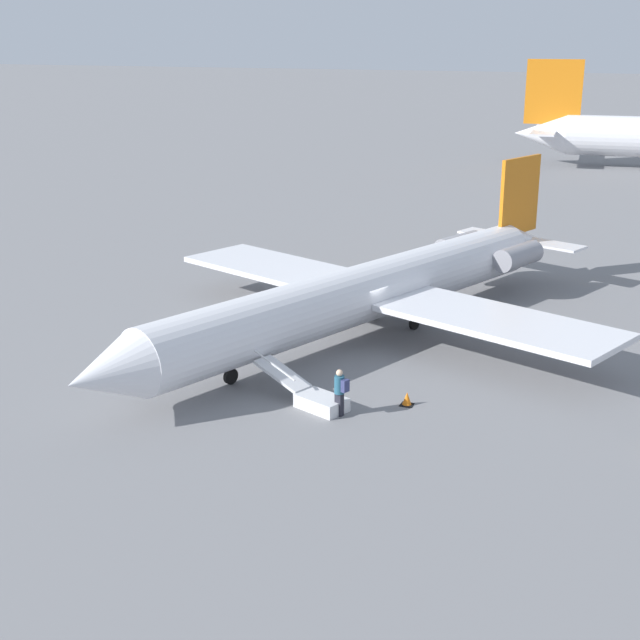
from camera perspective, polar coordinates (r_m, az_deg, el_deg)
ground_plane at (r=39.99m, az=2.65°, el=-1.05°), size 600.00×600.00×0.00m
airplane_main at (r=40.08m, az=3.56°, el=2.00°), size 29.13×22.72×6.75m
boarding_stairs at (r=32.45m, az=-0.44°, el=-4.92°), size 2.34×4.12×1.69m
passenger at (r=31.43m, az=1.29°, el=-4.46°), size 0.44×0.57×1.74m
traffic_cone_near_stairs at (r=32.74m, az=5.59°, el=-5.07°), size 0.46×0.46×0.51m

